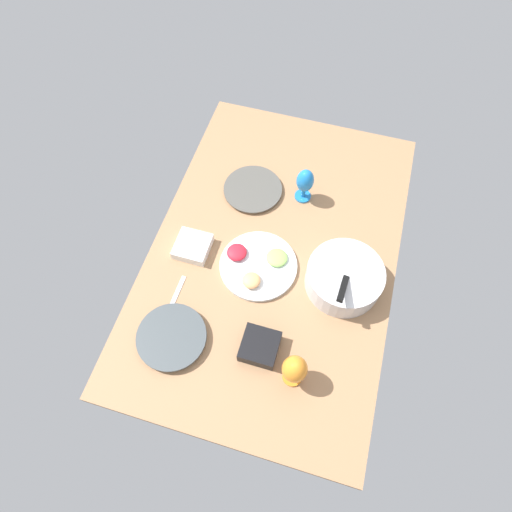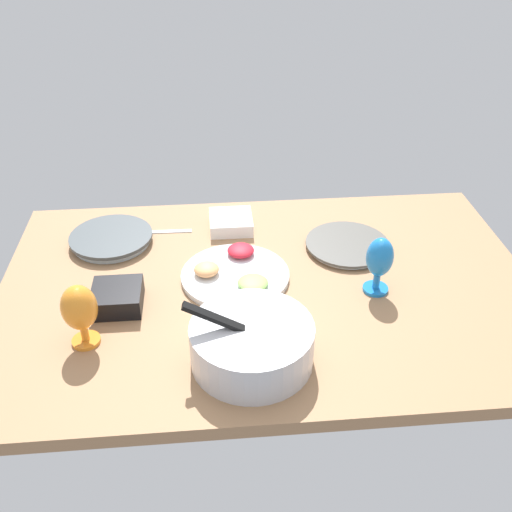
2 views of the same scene
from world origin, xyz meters
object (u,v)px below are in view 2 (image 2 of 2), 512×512
at_px(square_bowl_white, 231,222).
at_px(dinner_plate_right, 111,239).
at_px(square_bowl_black, 117,297).
at_px(hurricane_glass_orange, 80,310).
at_px(hurricane_glass_blue, 379,260).
at_px(fruit_platter, 235,273).
at_px(dinner_plate_left, 347,245).
at_px(mixing_bowl, 252,342).

bearing_deg(square_bowl_white, dinner_plate_right, 8.70).
bearing_deg(square_bowl_black, hurricane_glass_orange, 64.84).
height_order(hurricane_glass_orange, hurricane_glass_blue, hurricane_glass_orange).
relative_size(fruit_platter, square_bowl_black, 2.35).
relative_size(dinner_plate_left, square_bowl_black, 1.96).
distance_m(dinner_plate_left, hurricane_glass_blue, 0.25).
bearing_deg(mixing_bowl, dinner_plate_left, -125.85).
height_order(dinner_plate_left, square_bowl_black, square_bowl_black).
xyz_separation_m(mixing_bowl, hurricane_glass_blue, (-0.39, -0.26, 0.05)).
relative_size(mixing_bowl, square_bowl_black, 2.31).
height_order(dinner_plate_left, fruit_platter, fruit_platter).
xyz_separation_m(mixing_bowl, square_bowl_black, (0.36, -0.25, -0.03)).
bearing_deg(dinner_plate_left, hurricane_glass_orange, 26.17).
bearing_deg(hurricane_glass_blue, square_bowl_white, -43.97).
distance_m(hurricane_glass_orange, square_bowl_black, 0.18).
bearing_deg(square_bowl_black, square_bowl_white, -130.67).
relative_size(dinner_plate_right, hurricane_glass_orange, 1.50).
bearing_deg(square_bowl_white, dinner_plate_left, 156.80).
bearing_deg(dinner_plate_left, dinner_plate_right, -7.27).
xyz_separation_m(mixing_bowl, fruit_platter, (0.02, -0.36, -0.05)).
bearing_deg(hurricane_glass_orange, dinner_plate_left, -153.83).
height_order(dinner_plate_right, fruit_platter, fruit_platter).
bearing_deg(dinner_plate_right, mixing_bowl, 125.36).
relative_size(dinner_plate_right, square_bowl_white, 1.88).
xyz_separation_m(dinner_plate_right, square_bowl_black, (-0.06, 0.34, 0.02)).
distance_m(hurricane_glass_blue, square_bowl_black, 0.75).
bearing_deg(dinner_plate_right, hurricane_glass_orange, 88.65).
height_order(mixing_bowl, square_bowl_white, mixing_bowl).
distance_m(fruit_platter, square_bowl_white, 0.29).
xyz_separation_m(hurricane_glass_orange, square_bowl_white, (-0.41, -0.54, -0.09)).
relative_size(dinner_plate_right, fruit_platter, 0.83).
xyz_separation_m(mixing_bowl, square_bowl_white, (0.02, -0.65, -0.03)).
bearing_deg(hurricane_glass_blue, fruit_platter, -13.79).
bearing_deg(square_bowl_white, fruit_platter, 89.18).
xyz_separation_m(square_bowl_white, square_bowl_black, (0.34, 0.40, 0.01)).
xyz_separation_m(dinner_plate_right, square_bowl_white, (-0.40, -0.06, 0.01)).
height_order(dinner_plate_left, dinner_plate_right, dinner_plate_right).
bearing_deg(dinner_plate_left, fruit_platter, 19.21).
relative_size(mixing_bowl, hurricane_glass_orange, 1.78).
distance_m(fruit_platter, hurricane_glass_orange, 0.49).
xyz_separation_m(dinner_plate_left, hurricane_glass_orange, (0.78, 0.38, 0.10)).
distance_m(dinner_plate_left, square_bowl_black, 0.75).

